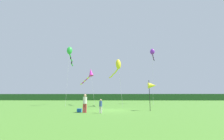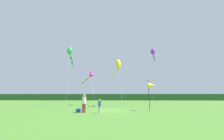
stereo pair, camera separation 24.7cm
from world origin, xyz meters
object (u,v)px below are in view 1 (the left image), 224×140
Objects in this scene: kite_green at (70,52)px; kite_yellow at (118,65)px; banner_flag_pole at (152,86)px; cooler_box at (79,110)px; kite_purple at (152,52)px; person_adult at (85,102)px; kite_magenta at (90,74)px; person_child at (101,105)px.

kite_yellow is at bearing -10.47° from kite_green.
banner_flag_pole is 0.45× the size of kite_yellow.
banner_flag_pole reaches higher than cooler_box.
kite_purple is (4.11, 14.61, 8.61)m from banner_flag_pole.
kite_magenta reaches higher than person_adult.
kite_magenta is at bearing 98.71° from person_adult.
person_adult is 0.17× the size of kite_green.
kite_green is (-8.73, 1.61, 2.90)m from kite_yellow.
cooler_box is 0.04× the size of kite_purple.
kite_green is at bearing 169.53° from kite_yellow.
person_adult is 0.27× the size of kite_magenta.
person_child is 0.20× the size of kite_magenta.
person_child is 0.13× the size of kite_green.
person_child is 6.50m from banner_flag_pole.
kite_yellow reaches higher than person_child.
person_adult is 14.33m from kite_green.
kite_magenta is at bearing 149.39° from kite_yellow.
person_child is 15.42m from kite_green.
person_child is at bearing -56.75° from kite_green.
person_child reaches higher than cooler_box.
person_child is at bearing -13.18° from person_adult.
kite_green is (-12.59, 8.12, 6.76)m from banner_flag_pole.
kite_purple reaches higher than banner_flag_pole.
kite_yellow reaches higher than cooler_box.
cooler_box is at bearing -126.52° from kite_purple.
kite_green is (-3.52, -1.47, 3.80)m from kite_magenta.
kite_purple is (11.39, 16.70, 10.40)m from person_adult.
banner_flag_pole is at bearing -46.58° from kite_magenta.
kite_green is at bearing 115.62° from cooler_box.
person_adult is 4.06× the size of cooler_box.
kite_purple is 15.20m from kite_magenta.
kite_yellow is (1.79, 8.97, 5.92)m from person_child.
cooler_box is 8.50m from banner_flag_pole.
kite_magenta is at bearing 22.58° from kite_green.
kite_green reaches higher than person_adult.
kite_green reaches higher than cooler_box.
kite_purple is at bearing 53.48° from cooler_box.
cooler_box is at bearing 144.59° from person_adult.
person_child is at bearing -74.18° from kite_magenta.
cooler_box is 0.04× the size of kite_green.
kite_yellow is 6.11m from kite_magenta.
kite_yellow is 9.34m from kite_green.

